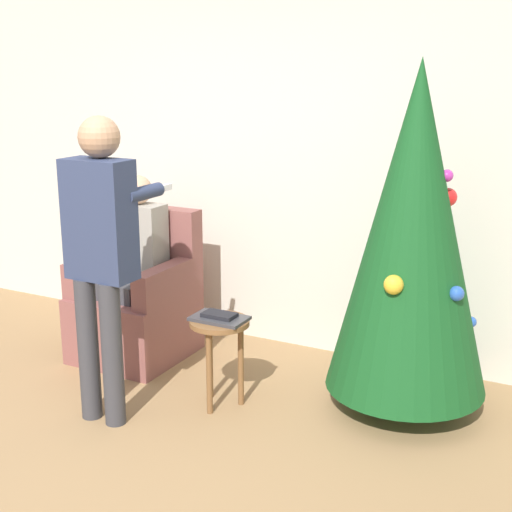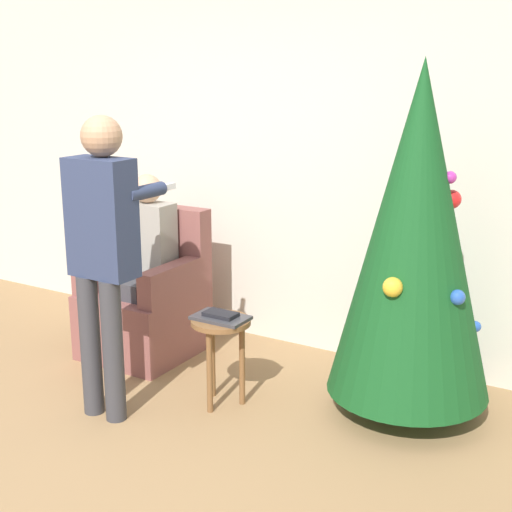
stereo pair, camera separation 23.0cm
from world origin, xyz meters
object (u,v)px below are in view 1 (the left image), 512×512
(armchair, at_px, (138,306))
(side_stool, at_px, (220,337))
(person_seated, at_px, (133,259))
(christmas_tree, at_px, (413,231))
(person_standing, at_px, (101,244))

(armchair, relative_size, side_stool, 1.88)
(person_seated, xyz_separation_m, side_stool, (0.93, -0.41, -0.27))
(person_seated, bearing_deg, side_stool, -23.73)
(armchair, height_order, side_stool, armchair)
(christmas_tree, distance_m, armchair, 2.07)
(armchair, relative_size, person_seated, 0.80)
(person_seated, height_order, person_standing, person_standing)
(armchair, xyz_separation_m, person_seated, (0.00, -0.03, 0.35))
(person_standing, height_order, side_stool, person_standing)
(side_stool, bearing_deg, christmas_tree, 25.46)
(christmas_tree, relative_size, person_seated, 1.60)
(christmas_tree, xyz_separation_m, armchair, (-1.93, -0.04, -0.74))
(christmas_tree, relative_size, armchair, 1.99)
(christmas_tree, xyz_separation_m, side_stool, (-1.00, -0.48, -0.66))
(christmas_tree, relative_size, side_stool, 3.75)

